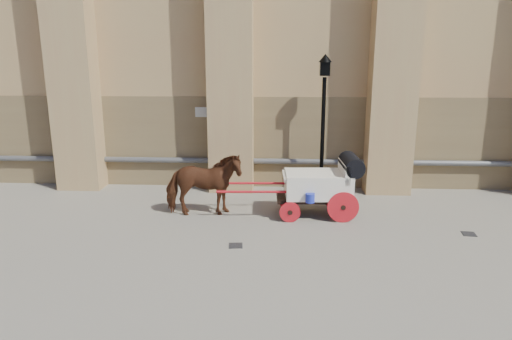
{
  "coord_description": "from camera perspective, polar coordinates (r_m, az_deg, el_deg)",
  "views": [
    {
      "loc": [
        0.52,
        -10.79,
        4.27
      ],
      "look_at": [
        -0.08,
        1.13,
        1.29
      ],
      "focal_mm": 32.0,
      "sensor_mm": 36.0,
      "label": 1
    }
  ],
  "objects": [
    {
      "name": "drain_grate_near",
      "position": [
        10.72,
        -2.56,
        -9.41
      ],
      "size": [
        0.35,
        0.35,
        0.01
      ],
      "primitive_type": "cube",
      "rotation": [
        0.0,
        0.0,
        0.09
      ],
      "color": "black",
      "rests_on": "ground"
    },
    {
      "name": "ground",
      "position": [
        11.62,
        0.11,
        -7.52
      ],
      "size": [
        90.0,
        90.0,
        0.0
      ],
      "primitive_type": "plane",
      "color": "slate",
      "rests_on": "ground"
    },
    {
      "name": "drain_grate_far",
      "position": [
        12.52,
        25.07,
        -7.25
      ],
      "size": [
        0.35,
        0.35,
        0.01
      ],
      "primitive_type": "cube",
      "rotation": [
        0.0,
        0.0,
        -0.11
      ],
      "color": "black",
      "rests_on": "ground"
    },
    {
      "name": "carriage",
      "position": [
        12.54,
        8.34,
        -1.63
      ],
      "size": [
        3.92,
        1.43,
        1.7
      ],
      "rotation": [
        0.0,
        0.0,
        0.05
      ],
      "color": "black",
      "rests_on": "ground"
    },
    {
      "name": "horse",
      "position": [
        12.47,
        -6.6,
        -1.85
      ],
      "size": [
        2.17,
        1.19,
        1.75
      ],
      "primitive_type": "imported",
      "rotation": [
        0.0,
        0.0,
        1.69
      ],
      "color": "brown",
      "rests_on": "ground"
    },
    {
      "name": "street_lamp",
      "position": [
        14.21,
        8.38,
        6.01
      ],
      "size": [
        0.41,
        0.41,
        4.34
      ],
      "color": "black",
      "rests_on": "ground"
    }
  ]
}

